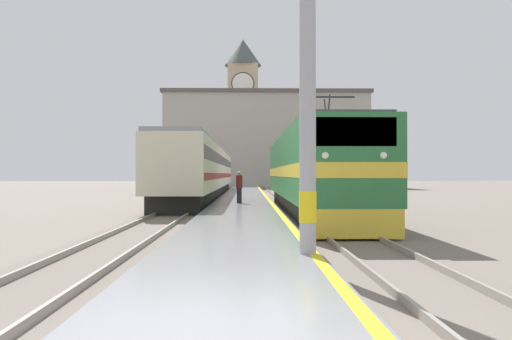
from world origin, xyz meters
TOP-DOWN VIEW (x-y plane):
  - ground_plane at (0.00, 30.00)m, footprint 200.00×200.00m
  - platform at (0.00, 25.00)m, footprint 3.31×140.00m
  - rail_track_near at (3.15, 25.00)m, footprint 2.83×140.00m
  - rail_track_far at (-3.11, 25.00)m, footprint 2.83×140.00m
  - locomotive_train at (3.15, 17.64)m, footprint 2.92×18.80m
  - passenger_train at (-3.11, 34.02)m, footprint 2.92×35.61m
  - catenary_mast at (1.44, 4.35)m, footprint 2.08×0.34m
  - person_on_platform at (-0.20, 21.06)m, footprint 0.34×0.34m
  - clock_tower at (-0.53, 76.75)m, footprint 6.05×6.05m
  - station_building at (2.93, 66.99)m, footprint 29.37×8.17m

SIDE VIEW (x-z plane):
  - ground_plane at x=0.00m, z-range 0.00..0.00m
  - rail_track_near at x=3.15m, z-range -0.05..0.11m
  - rail_track_far at x=-3.11m, z-range -0.05..0.11m
  - platform at x=0.00m, z-range 0.00..0.33m
  - person_on_platform at x=-0.20m, z-range 0.37..2.04m
  - locomotive_train at x=3.15m, z-range -0.44..4.28m
  - passenger_train at x=-3.11m, z-range 0.15..4.06m
  - catenary_mast at x=1.44m, z-range 0.22..7.23m
  - station_building at x=2.93m, z-range 0.02..13.68m
  - clock_tower at x=-0.53m, z-range 0.92..25.01m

